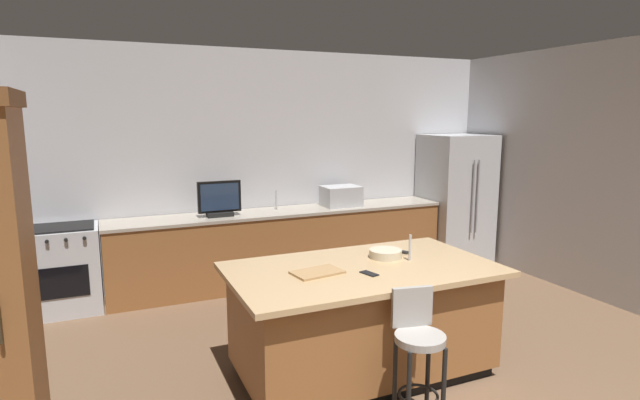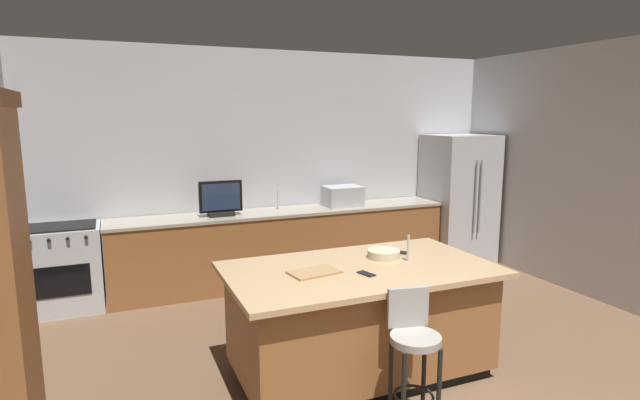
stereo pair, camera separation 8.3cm
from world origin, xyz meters
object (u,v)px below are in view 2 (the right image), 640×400
Objects in this scene: tv_monitor at (221,200)px; cell_phone at (366,274)px; cutting_board at (314,272)px; kitchen_island at (359,319)px; microwave at (343,196)px; bar_stool_center at (413,348)px; tv_remote at (398,252)px; range_oven at (64,268)px; fruit_bowl at (384,254)px; refrigerator at (458,199)px.

tv_monitor is 2.65m from cell_phone.
cutting_board is at bearing 139.37° from cell_phone.
kitchen_island is 4.45× the size of microwave.
microwave is at bearing 53.51° from cell_phone.
tv_remote is (0.49, 1.02, 0.35)m from bar_stool_center.
microwave reaches higher than range_oven.
fruit_bowl reaches higher than tv_remote.
microwave reaches higher than cutting_board.
range_oven is 3.52m from fruit_bowl.
fruit_bowl is (0.92, -2.24, -0.17)m from tv_monitor.
range_oven is at bearing 138.95° from fruit_bowl.
kitchen_island is 4.22× the size of tv_monitor.
tv_monitor is (1.71, -0.05, 0.65)m from range_oven.
fruit_bowl is at bearing 29.57° from cell_phone.
tv_remote is at bearing -37.92° from range_oven.
range_oven is 1.95× the size of microwave.
range_oven is 3.37m from microwave.
range_oven is at bearing 178.30° from tv_monitor.
microwave reaches higher than cell_phone.
bar_stool_center is (0.01, -0.78, 0.10)m from kitchen_island.
microwave reaches higher than bar_stool_center.
refrigerator is 1.94× the size of range_oven.
cutting_board is (-3.18, -2.37, 0.00)m from refrigerator.
microwave is 2.39m from fruit_bowl.
cutting_board is at bearing -178.15° from kitchen_island.
refrigerator is 3.40m from tv_monitor.
range_oven is at bearing -179.98° from microwave.
tv_monitor is 1.83× the size of fruit_bowl.
cell_phone is at bearing -111.50° from microwave.
cutting_board is (1.92, -2.46, 0.45)m from range_oven.
cell_phone is 0.88× the size of tv_remote.
tv_monitor is 1.34× the size of cutting_board.
tv_remote is (0.20, 0.09, -0.02)m from fruit_bowl.
tv_remote is at bearing 75.22° from bar_stool_center.
cell_phone is at bearing 105.65° from bar_stool_center.
refrigerator is at bearing 41.65° from fruit_bowl.
cutting_board is (-1.39, -2.46, -0.14)m from microwave.
refrigerator is at bearing 14.31° from tv_remote.
cell_phone is 0.69m from tv_remote.
refrigerator is 3.60× the size of tv_monitor.
bar_stool_center reaches higher than cell_phone.
refrigerator is at bearing 59.42° from bar_stool_center.
cutting_board reaches higher than kitchen_island.
bar_stool_center is at bearing -144.18° from tv_remote.
fruit_bowl is at bearing -138.35° from refrigerator.
tv_monitor is at bearing 112.31° from fruit_bowl.
bar_stool_center is 1.19m from tv_remote.
range_oven is at bearing 179.02° from refrigerator.
kitchen_island is 1.17× the size of refrigerator.
cutting_board is at bearing -51.96° from range_oven.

